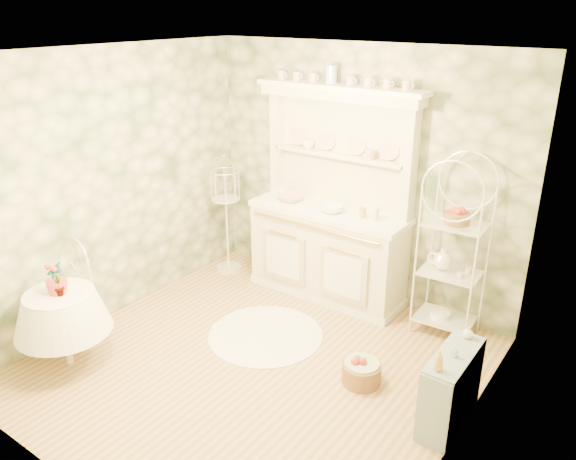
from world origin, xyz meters
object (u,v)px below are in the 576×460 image
Objects in this scene: cafe_chair at (68,305)px; floor_basket at (362,371)px; bakers_rack at (454,242)px; kitchen_dresser at (329,197)px; round_table at (65,332)px; birdcage_stand at (226,214)px; side_shelf at (451,386)px.

cafe_chair reaches higher than floor_basket.
floor_basket is at bearing -106.13° from bakers_rack.
kitchen_dresser is 1.18× the size of bakers_rack.
bakers_rack reaches higher than floor_basket.
bakers_rack is at bearing 44.03° from round_table.
round_table is 2.35m from birdcage_stand.
kitchen_dresser reaches higher than floor_basket.
bakers_rack is (1.38, -0.00, -0.18)m from kitchen_dresser.
kitchen_dresser is at bearing 60.01° from cafe_chair.
bakers_rack reaches higher than cafe_chair.
cafe_chair is 2.30× the size of floor_basket.
round_table is at bearing -87.22° from birdcage_stand.
kitchen_dresser is 2.93× the size of cafe_chair.
side_shelf is at bearing -33.06° from kitchen_dresser.
cafe_chair is (-2.86, -2.25, -0.58)m from bakers_rack.
bakers_rack is 2.70m from birdcage_stand.
birdcage_stand is at bearing 160.32° from side_shelf.
birdcage_stand is (0.17, 2.08, 0.34)m from cafe_chair.
kitchen_dresser is 6.74× the size of floor_basket.
bakers_rack is 3.05× the size of round_table.
kitchen_dresser reaches higher than bakers_rack.
cafe_chair is (-3.36, -1.03, 0.07)m from side_shelf.
bakers_rack is 2.48× the size of cafe_chair.
birdcage_stand is at bearing 157.07° from floor_basket.
bakers_rack is 3.63m from round_table.
bakers_rack is 1.47m from side_shelf.
floor_basket is (-0.28, -1.19, -0.86)m from bakers_rack.
cafe_chair is at bearing 140.44° from round_table.
birdcage_stand reaches higher than round_table.
bakers_rack reaches higher than round_table.
round_table is at bearing -159.09° from side_shelf.
birdcage_stand is (-3.19, 1.05, 0.41)m from side_shelf.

